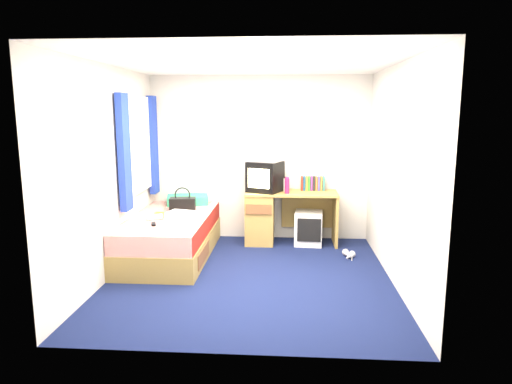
# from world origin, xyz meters

# --- Properties ---
(ground) EXTENTS (3.40, 3.40, 0.00)m
(ground) POSITION_xyz_m (0.00, 0.00, 0.00)
(ground) COLOR #0C1438
(ground) RESTS_ON ground
(room_shell) EXTENTS (3.40, 3.40, 3.40)m
(room_shell) POSITION_xyz_m (0.00, 0.00, 1.45)
(room_shell) COLOR white
(room_shell) RESTS_ON ground
(bed) EXTENTS (1.01, 2.00, 0.54)m
(bed) POSITION_xyz_m (-1.10, 0.70, 0.27)
(bed) COLOR #AA8B47
(bed) RESTS_ON ground
(pillow) EXTENTS (0.66, 0.49, 0.13)m
(pillow) POSITION_xyz_m (-1.04, 1.49, 0.60)
(pillow) COLOR teal
(pillow) RESTS_ON bed
(desk) EXTENTS (1.30, 0.55, 0.75)m
(desk) POSITION_xyz_m (0.20, 1.44, 0.41)
(desk) COLOR #AA8B47
(desk) RESTS_ON ground
(storage_cube) EXTENTS (0.41, 0.41, 0.48)m
(storage_cube) POSITION_xyz_m (0.72, 1.37, 0.24)
(storage_cube) COLOR silver
(storage_cube) RESTS_ON ground
(crt_tv) EXTENTS (0.56, 0.54, 0.43)m
(crt_tv) POSITION_xyz_m (0.10, 1.44, 0.97)
(crt_tv) COLOR black
(crt_tv) RESTS_ON desk
(vcr) EXTENTS (0.49, 0.42, 0.08)m
(vcr) POSITION_xyz_m (0.10, 1.44, 1.22)
(vcr) COLOR #BABABC
(vcr) RESTS_ON crt_tv
(book_row) EXTENTS (0.34, 0.13, 0.20)m
(book_row) POSITION_xyz_m (0.78, 1.60, 0.85)
(book_row) COLOR maroon
(book_row) RESTS_ON desk
(picture_frame) EXTENTS (0.05, 0.12, 0.14)m
(picture_frame) POSITION_xyz_m (0.94, 1.62, 0.82)
(picture_frame) COLOR black
(picture_frame) RESTS_ON desk
(pink_water_bottle) EXTENTS (0.07, 0.07, 0.21)m
(pink_water_bottle) POSITION_xyz_m (0.41, 1.31, 0.86)
(pink_water_bottle) COLOR #C61C4F
(pink_water_bottle) RESTS_ON desk
(aerosol_can) EXTENTS (0.06, 0.06, 0.19)m
(aerosol_can) POSITION_xyz_m (0.39, 1.45, 0.85)
(aerosol_can) COLOR silver
(aerosol_can) RESTS_ON desk
(handbag) EXTENTS (0.37, 0.24, 0.32)m
(handbag) POSITION_xyz_m (-1.02, 1.06, 0.63)
(handbag) COLOR black
(handbag) RESTS_ON bed
(towel) EXTENTS (0.38, 0.34, 0.11)m
(towel) POSITION_xyz_m (-0.92, 0.50, 0.59)
(towel) COLOR silver
(towel) RESTS_ON bed
(magazine) EXTENTS (0.21, 0.28, 0.01)m
(magazine) POSITION_xyz_m (-1.23, 0.74, 0.55)
(magazine) COLOR yellow
(magazine) RESTS_ON bed
(water_bottle) EXTENTS (0.21, 0.16, 0.07)m
(water_bottle) POSITION_xyz_m (-1.25, 0.49, 0.58)
(water_bottle) COLOR white
(water_bottle) RESTS_ON bed
(colour_swatch_fan) EXTENTS (0.22, 0.08, 0.01)m
(colour_swatch_fan) POSITION_xyz_m (-1.02, 0.10, 0.55)
(colour_swatch_fan) COLOR orange
(colour_swatch_fan) RESTS_ON bed
(remote_control) EXTENTS (0.10, 0.17, 0.02)m
(remote_control) POSITION_xyz_m (-1.18, 0.23, 0.55)
(remote_control) COLOR black
(remote_control) RESTS_ON bed
(window_assembly) EXTENTS (0.11, 1.42, 1.40)m
(window_assembly) POSITION_xyz_m (-1.55, 0.90, 1.42)
(window_assembly) COLOR silver
(window_assembly) RESTS_ON room_shell
(white_heels) EXTENTS (0.19, 0.30, 0.09)m
(white_heels) POSITION_xyz_m (1.22, 0.76, 0.04)
(white_heels) COLOR beige
(white_heels) RESTS_ON ground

